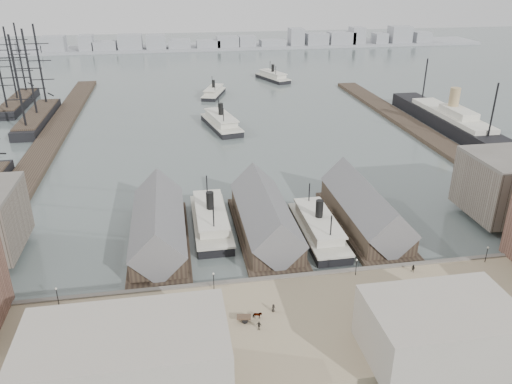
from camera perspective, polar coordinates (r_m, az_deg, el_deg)
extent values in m
plane|color=#495553|center=(111.79, 2.64, -9.07)|extent=(900.00, 900.00, 0.00)
cube|color=#8A7A5D|center=(95.56, 5.28, -15.04)|extent=(180.00, 30.00, 2.00)
cube|color=#59544C|center=(106.94, 3.25, -10.06)|extent=(180.00, 1.20, 2.30)
cube|color=#2D231C|center=(205.92, -22.63, 5.26)|extent=(10.00, 220.00, 1.60)
cube|color=#2D231C|center=(215.01, 18.20, 6.67)|extent=(10.00, 180.00, 1.60)
cube|color=#2D231C|center=(123.23, -10.93, -5.78)|extent=(14.00, 42.00, 1.20)
cube|color=#2D231C|center=(122.61, -11.04, -4.29)|extent=(12.00, 36.00, 5.00)
cube|color=#59595B|center=(121.41, -11.14, -3.21)|extent=(12.60, 37.00, 12.60)
cube|color=#2D231C|center=(124.87, 1.09, -4.87)|extent=(14.00, 42.00, 1.20)
cube|color=#2D231C|center=(124.26, 1.02, -3.40)|extent=(12.00, 36.00, 5.00)
cube|color=#59595B|center=(123.08, 1.03, -2.32)|extent=(12.60, 37.00, 12.60)
cube|color=#2D231C|center=(131.73, 12.30, -3.82)|extent=(14.00, 42.00, 1.20)
cube|color=#2D231C|center=(131.16, 12.26, -2.42)|extent=(12.00, 36.00, 5.00)
cube|color=#59595B|center=(130.03, 12.36, -1.40)|extent=(12.60, 37.00, 12.60)
cube|color=gray|center=(90.08, 20.30, -14.66)|extent=(24.00, 16.00, 10.00)
cube|color=gray|center=(80.14, -14.51, -18.46)|extent=(30.00, 16.00, 12.00)
cylinder|color=black|center=(104.72, -21.74, -11.08)|extent=(0.16, 0.16, 3.60)
sphere|color=beige|center=(103.69, -21.90, -10.22)|extent=(0.44, 0.44, 0.44)
cylinder|color=black|center=(102.07, -4.86, -10.18)|extent=(0.16, 0.16, 3.60)
sphere|color=beige|center=(101.01, -4.89, -9.29)|extent=(0.44, 0.44, 0.44)
cylinder|color=black|center=(108.02, 11.37, -8.49)|extent=(0.16, 0.16, 3.60)
sphere|color=beige|center=(107.02, 11.45, -7.63)|extent=(0.44, 0.44, 0.44)
cylinder|color=black|center=(121.32, 24.84, -6.55)|extent=(0.16, 0.16, 3.60)
sphere|color=beige|center=(120.44, 24.99, -5.77)|extent=(0.44, 0.44, 0.44)
cube|color=gray|center=(435.79, -7.22, 16.12)|extent=(500.00, 40.00, 2.00)
cube|color=gray|center=(442.63, -26.91, 14.47)|extent=(20.65, 14.00, 10.28)
cube|color=gray|center=(437.26, -24.09, 14.66)|extent=(14.71, 14.00, 7.23)
cube|color=gray|center=(433.47, -22.11, 15.32)|extent=(17.63, 14.00, 13.23)
cube|color=gray|center=(429.20, -18.81, 15.73)|extent=(10.74, 14.00, 13.58)
cube|color=gray|center=(427.75, -16.90, 15.61)|extent=(18.06, 14.00, 8.64)
cube|color=gray|center=(425.62, -14.18, 16.18)|extent=(18.55, 14.00, 13.29)
cube|color=gray|center=(424.77, -11.35, 16.36)|extent=(15.33, 14.00, 12.47)
cube|color=gray|center=(425.03, -8.75, 16.29)|extent=(17.56, 14.00, 8.72)
cube|color=gray|center=(426.26, -5.49, 16.39)|extent=(18.76, 14.00, 7.63)
cube|color=gray|center=(427.60, -3.28, 16.67)|extent=(17.61, 14.00, 10.35)
cube|color=gray|center=(429.74, -1.04, 16.74)|extent=(13.38, 14.00, 10.30)
cube|color=gray|center=(433.76, 1.89, 16.56)|extent=(20.73, 14.00, 6.75)
cube|color=gray|center=(437.64, 4.60, 17.15)|extent=(11.51, 14.00, 15.57)
cube|color=gray|center=(442.57, 6.92, 16.86)|extent=(18.17, 14.00, 11.26)
cube|color=gray|center=(449.13, 9.71, 16.84)|extent=(21.81, 14.00, 11.83)
cube|color=gray|center=(453.60, 11.45, 17.02)|extent=(11.12, 14.00, 15.50)
cube|color=gray|center=(461.59, 13.93, 16.59)|extent=(10.90, 14.00, 10.29)
cube|color=gray|center=(468.69, 16.10, 16.81)|extent=(17.95, 14.00, 15.72)
cube|color=gray|center=(477.82, 18.32, 16.36)|extent=(14.21, 14.00, 10.51)
cube|color=black|center=(129.23, -5.16, -3.72)|extent=(8.56, 29.95, 1.93)
cube|color=beige|center=(128.59, -5.19, -3.17)|extent=(8.99, 29.95, 0.53)
cube|color=beige|center=(127.91, -5.21, -2.57)|extent=(6.95, 21.39, 2.35)
cube|color=beige|center=(127.24, -5.24, -1.97)|extent=(7.49, 23.53, 0.43)
cylinder|color=black|center=(126.22, -5.28, -1.01)|extent=(1.93, 1.93, 4.81)
cylinder|color=black|center=(135.06, -5.63, 0.62)|extent=(0.32, 0.32, 6.42)
cylinder|color=black|center=(117.70, -4.87, -3.08)|extent=(0.32, 0.32, 6.42)
cube|color=black|center=(125.94, 7.10, -4.62)|extent=(8.29, 29.02, 1.87)
cube|color=beige|center=(125.30, 7.13, -4.08)|extent=(8.71, 29.02, 0.52)
cube|color=beige|center=(124.62, 7.16, -3.50)|extent=(6.74, 20.73, 2.28)
cube|color=beige|center=(123.96, 7.20, -2.90)|extent=(7.26, 22.80, 0.41)
cylinder|color=black|center=(122.94, 7.25, -1.96)|extent=(1.87, 1.87, 4.66)
cylinder|color=black|center=(131.10, 6.10, -0.27)|extent=(0.31, 0.31, 6.22)
cylinder|color=black|center=(115.16, 8.56, -4.06)|extent=(0.31, 0.31, 6.22)
cube|color=black|center=(210.88, -3.99, 7.57)|extent=(14.94, 32.50, 2.02)
cube|color=beige|center=(210.47, -4.00, 7.95)|extent=(15.38, 32.59, 0.56)
cube|color=beige|center=(210.04, -4.02, 8.36)|extent=(11.53, 23.39, 2.46)
cube|color=beige|center=(209.62, -4.03, 8.77)|extent=(12.52, 25.70, 0.45)
cylinder|color=black|center=(208.97, -4.05, 9.42)|extent=(2.02, 2.02, 5.04)
cylinder|color=black|center=(218.74, -4.33, 10.03)|extent=(0.34, 0.34, 6.72)
cylinder|color=black|center=(199.36, -3.74, 8.63)|extent=(0.34, 0.34, 6.72)
cube|color=black|center=(266.35, -4.84, 11.03)|extent=(14.82, 25.92, 1.60)
cube|color=beige|center=(266.09, -4.85, 11.27)|extent=(15.16, 26.03, 0.45)
cube|color=beige|center=(265.81, -4.86, 11.54)|extent=(11.25, 18.74, 1.96)
cube|color=beige|center=(265.54, -4.87, 11.80)|extent=(12.25, 20.57, 0.36)
cylinder|color=black|center=(265.13, -4.89, 12.21)|extent=(1.60, 1.60, 4.01)
cylinder|color=black|center=(272.99, -5.04, 12.52)|extent=(0.27, 0.27, 5.35)
cylinder|color=black|center=(257.36, -4.72, 11.81)|extent=(0.27, 0.27, 5.35)
cube|color=black|center=(304.79, 1.92, 12.80)|extent=(17.01, 28.76, 1.78)
cube|color=beige|center=(304.53, 1.92, 13.04)|extent=(17.38, 28.90, 0.50)
cube|color=beige|center=(304.27, 1.93, 13.29)|extent=(12.88, 20.81, 2.18)
cube|color=beige|center=(304.01, 1.93, 13.55)|extent=(14.03, 22.84, 0.40)
cylinder|color=black|center=(303.61, 1.94, 13.95)|extent=(1.78, 1.78, 4.46)
cylinder|color=black|center=(312.24, 1.60, 14.21)|extent=(0.30, 0.30, 5.94)
cylinder|color=black|center=(295.07, 2.29, 13.61)|extent=(0.30, 0.30, 5.94)
cube|color=black|center=(237.37, -23.66, 7.72)|extent=(9.50, 54.91, 3.80)
cube|color=#2D231C|center=(236.82, -23.75, 8.23)|extent=(8.98, 49.42, 0.63)
cylinder|color=black|center=(215.05, -25.59, 11.16)|extent=(0.84, 0.84, 35.90)
cylinder|color=black|center=(233.30, -24.45, 12.22)|extent=(0.84, 0.84, 35.90)
cylinder|color=black|center=(251.69, -23.48, 13.13)|extent=(0.84, 0.84, 35.90)
cube|color=black|center=(269.61, -25.53, 9.16)|extent=(9.03, 50.15, 3.61)
cube|color=#2D231C|center=(269.15, -25.61, 9.59)|extent=(8.53, 45.13, 0.60)
cylinder|color=black|center=(249.57, -27.25, 12.13)|extent=(0.80, 0.80, 34.10)
cylinder|color=black|center=(266.17, -26.24, 12.93)|extent=(0.80, 0.80, 34.10)
cylinder|color=black|center=(282.88, -25.34, 13.63)|extent=(0.80, 0.80, 34.10)
cube|color=black|center=(222.56, 21.31, 7.33)|extent=(11.95, 87.31, 5.51)
cube|color=beige|center=(221.62, 21.45, 8.23)|extent=(10.11, 50.55, 1.84)
cube|color=beige|center=(217.28, 22.14, 8.46)|extent=(7.35, 18.38, 2.76)
cylinder|color=tan|center=(220.11, 21.71, 9.84)|extent=(4.04, 4.04, 9.19)
imported|color=black|center=(102.30, -22.59, -12.86)|extent=(1.90, 1.88, 1.57)
cube|color=#3F2D21|center=(101.45, -23.90, -13.38)|extent=(2.96, 2.82, 0.25)
cylinder|color=black|center=(101.12, -23.68, -13.72)|extent=(0.90, 0.77, 1.10)
cylinder|color=black|center=(102.18, -24.05, -13.35)|extent=(0.90, 0.77, 1.10)
imported|color=black|center=(94.86, 0.15, -13.92)|extent=(1.83, 1.04, 1.46)
cube|color=#3F2D21|center=(94.14, -1.40, -14.14)|extent=(2.79, 1.87, 0.25)
cylinder|color=black|center=(93.84, -1.27, -14.56)|extent=(1.10, 0.24, 1.10)
cylinder|color=black|center=(94.89, -1.52, -14.06)|extent=(1.10, 0.24, 1.10)
imported|color=black|center=(98.53, 15.38, -13.29)|extent=(1.51, 1.68, 1.46)
cube|color=#3F2D21|center=(97.86, 13.87, -13.27)|extent=(2.85, 2.00, 0.25)
cylinder|color=black|center=(97.53, 13.93, -13.68)|extent=(1.09, 0.30, 1.10)
cylinder|color=black|center=(98.61, 13.77, -13.18)|extent=(1.09, 0.30, 1.10)
imported|color=black|center=(98.40, -21.54, -14.26)|extent=(0.68, 0.74, 1.66)
imported|color=black|center=(96.53, -24.32, -15.59)|extent=(0.96, 0.79, 1.81)
imported|color=black|center=(98.45, -4.44, -12.34)|extent=(1.00, 1.18, 1.58)
imported|color=black|center=(92.44, 0.34, -15.00)|extent=(1.09, 0.79, 1.72)
imported|color=black|center=(96.51, 2.00, -13.11)|extent=(0.94, 0.80, 1.63)
imported|color=black|center=(100.59, 13.24, -12.03)|extent=(0.81, 0.74, 1.80)
imported|color=black|center=(112.51, 17.52, -8.34)|extent=(0.99, 1.07, 1.75)
imported|color=black|center=(101.77, 21.95, -12.89)|extent=(1.27, 1.19, 1.72)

